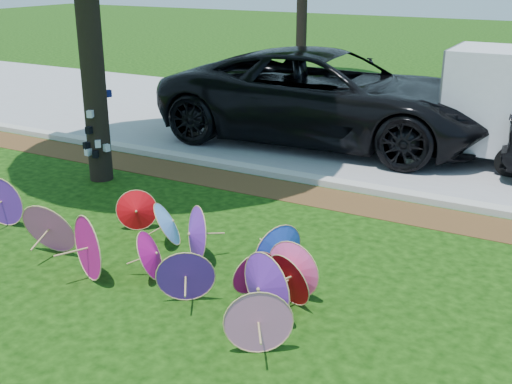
# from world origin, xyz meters

# --- Properties ---
(ground) EXTENTS (90.00, 90.00, 0.00)m
(ground) POSITION_xyz_m (0.00, 0.00, 0.00)
(ground) COLOR black
(ground) RESTS_ON ground
(mulch_strip) EXTENTS (90.00, 1.00, 0.01)m
(mulch_strip) POSITION_xyz_m (0.00, 4.50, 0.01)
(mulch_strip) COLOR #472D16
(mulch_strip) RESTS_ON ground
(curb) EXTENTS (90.00, 0.30, 0.12)m
(curb) POSITION_xyz_m (0.00, 5.20, 0.06)
(curb) COLOR #B7B5AD
(curb) RESTS_ON ground
(street) EXTENTS (90.00, 8.00, 0.01)m
(street) POSITION_xyz_m (0.00, 9.35, 0.01)
(street) COLOR gray
(street) RESTS_ON ground
(parasol_pile) EXTENTS (6.00, 2.52, 0.89)m
(parasol_pile) POSITION_xyz_m (-0.13, 0.73, 0.39)
(parasol_pile) COLOR #6625AD
(parasol_pile) RESTS_ON ground
(black_van) EXTENTS (7.81, 4.02, 2.11)m
(black_van) POSITION_xyz_m (-0.99, 8.07, 1.05)
(black_van) COLOR black
(black_van) RESTS_ON ground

